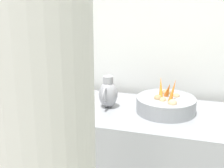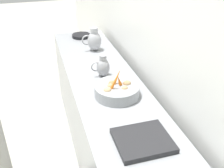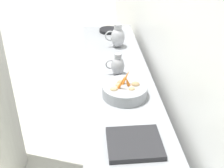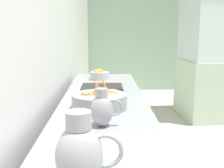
{
  "view_description": "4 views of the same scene",
  "coord_description": "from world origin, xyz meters",
  "px_view_note": "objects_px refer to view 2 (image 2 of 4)",
  "views": [
    {
      "loc": [
        0.21,
        0.11,
        1.61
      ],
      "look_at": [
        -1.46,
        -0.39,
        1.08
      ],
      "focal_mm": 49.77,
      "sensor_mm": 36.0,
      "label": 1
    },
    {
      "loc": [
        -1.01,
        1.65,
        2.04
      ],
      "look_at": [
        -1.53,
        -0.1,
        1.0
      ],
      "focal_mm": 42.97,
      "sensor_mm": 36.0,
      "label": 2
    },
    {
      "loc": [
        -1.29,
        1.82,
        2.16
      ],
      "look_at": [
        -1.46,
        -0.12,
        0.99
      ],
      "focal_mm": 46.0,
      "sensor_mm": 36.0,
      "label": 3
    },
    {
      "loc": [
        -1.53,
        -1.9,
        1.4
      ],
      "look_at": [
        -1.48,
        0.09,
        1.03
      ],
      "focal_mm": 46.83,
      "sensor_mm": 36.0,
      "label": 4
    }
  ],
  "objects_px": {
    "skillet_on_counter": "(82,36)",
    "vegetable_colander": "(117,90)",
    "metal_pitcher_short": "(103,67)",
    "metal_pitcher_tall": "(94,40)"
  },
  "relations": [
    {
      "from": "metal_pitcher_tall",
      "to": "skillet_on_counter",
      "type": "xyz_separation_m",
      "value": [
        0.06,
        -0.45,
        -0.1
      ]
    },
    {
      "from": "metal_pitcher_tall",
      "to": "metal_pitcher_short",
      "type": "distance_m",
      "value": 0.62
    },
    {
      "from": "vegetable_colander",
      "to": "skillet_on_counter",
      "type": "bearing_deg",
      "value": -89.48
    },
    {
      "from": "metal_pitcher_short",
      "to": "skillet_on_counter",
      "type": "bearing_deg",
      "value": -90.33
    },
    {
      "from": "vegetable_colander",
      "to": "skillet_on_counter",
      "type": "xyz_separation_m",
      "value": [
        0.01,
        -1.42,
        -0.03
      ]
    },
    {
      "from": "metal_pitcher_tall",
      "to": "vegetable_colander",
      "type": "bearing_deg",
      "value": 87.42
    },
    {
      "from": "metal_pitcher_tall",
      "to": "metal_pitcher_short",
      "type": "relative_size",
      "value": 1.26
    },
    {
      "from": "vegetable_colander",
      "to": "metal_pitcher_short",
      "type": "height_order",
      "value": "vegetable_colander"
    },
    {
      "from": "skillet_on_counter",
      "to": "vegetable_colander",
      "type": "bearing_deg",
      "value": 90.52
    },
    {
      "from": "vegetable_colander",
      "to": "metal_pitcher_short",
      "type": "relative_size",
      "value": 1.77
    }
  ]
}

